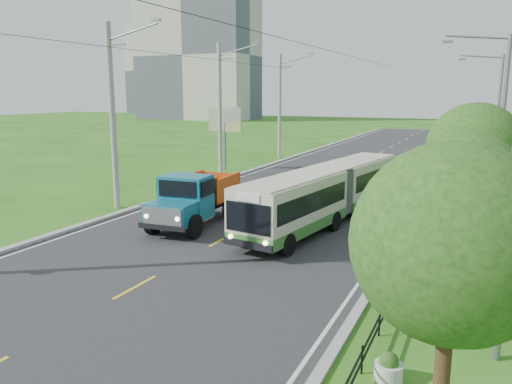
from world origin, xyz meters
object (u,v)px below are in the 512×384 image
Objects in this scene: tree_fourth at (478,150)px; tree_fifth at (481,135)px; pole_mid at (220,110)px; bus at (327,190)px; pole_near at (113,116)px; tree_second at (469,197)px; tree_third at (476,156)px; streetlight_far at (496,113)px; planter_mid at (446,214)px; tree_front at (456,253)px; streetlight_near at (508,158)px; planter_near at (428,261)px; streetlight_mid at (499,124)px; tree_back at (482,132)px; planter_front at (389,368)px; billboard_left at (225,123)px; dump_truck at (194,196)px; planter_far at (455,187)px; pole_far at (280,106)px.

tree_fifth reaches higher than tree_fourth.
pole_mid is 0.71× the size of bus.
tree_second is at bearing -20.74° from pole_near.
streetlight_far reaches higher than tree_third.
tree_fifth is at bearing -2.71° from pole_mid.
bus is at bearing -41.25° from pole_mid.
tree_third is 7.04m from planter_mid.
tree_front is 0.62× the size of streetlight_near.
pole_mid is at bearing 138.35° from planter_near.
streetlight_mid is 5.05m from planter_mid.
bus is (-6.61, -15.23, -2.04)m from tree_back.
tree_third is 8.96× the size of planter_front.
tree_front is 31.89m from streetlight_far.
tree_back is at bearing 93.70° from streetlight_mid.
billboard_left reaches higher than dump_truck.
pole_mid is 18.88m from planter_mid.
billboard_left reaches higher than bus.
tree_back is at bearing 87.44° from planter_front.
dump_truck is at bearing 136.74° from tree_front.
dump_truck is (-12.29, -0.43, -2.53)m from tree_third.
streetlight_mid is at bearing -20.32° from pole_mid.
planter_far is (-1.26, 13.86, -3.70)m from tree_third.
pole_mid is 12.00m from pole_far.
pole_far is 26.20m from tree_fourth.
pole_mid is at bearing 147.42° from bus.
planter_near is at bearing -58.01° from pole_far.
planter_front is at bearing -135.60° from streetlight_near.
pole_far is at bearing 126.09° from tree_third.
billboard_left is at bearing 153.60° from streetlight_mid.
tree_fifth is at bearing -95.71° from streetlight_far.
tree_front reaches higher than planter_mid.
streetlight_mid reaches higher than billboard_left.
pole_mid is 23.08m from planter_near.
streetlight_near is 5.43m from planter_front.
pole_far is 1.79× the size of tree_front.
billboard_left is at bearing 112.42° from pole_mid.
tree_front is 17.03m from dump_truck.
streetlight_near is at bearing -88.28° from tree_back.
tree_back is 0.87× the size of dump_truck.
streetlight_far is (0.79, 25.86, 1.38)m from tree_second.
billboard_left is (-1.24, 15.00, -1.23)m from pole_near.
pole_far is 1.10× the size of streetlight_mid.
tree_second is 0.96× the size of tree_back.
tree_back is at bearing -112.92° from streetlight_far.
tree_fourth is 8.06× the size of planter_mid.
pole_mid is at bearing 109.20° from dump_truck.
pole_far is at bearing 131.59° from planter_mid.
dump_truck is at bearing -123.69° from tree_back.
pole_far is at bearing 116.18° from tree_front.
planter_near is (-1.26, -20.14, -3.37)m from tree_back.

